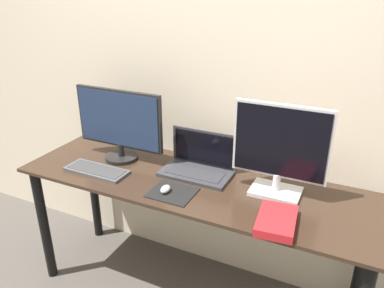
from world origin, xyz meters
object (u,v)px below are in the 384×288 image
(monitor_right, at_px, (280,150))
(book, at_px, (277,221))
(keyboard, at_px, (97,170))
(mouse, at_px, (165,189))
(laptop, at_px, (199,163))
(monitor_left, at_px, (119,124))

(monitor_right, relative_size, book, 1.77)
(monitor_right, distance_m, keyboard, 0.96)
(mouse, xyz_separation_m, book, (0.54, -0.02, -0.00))
(keyboard, relative_size, book, 1.39)
(laptop, bearing_deg, monitor_right, -5.43)
(monitor_left, xyz_separation_m, mouse, (0.41, -0.23, -0.19))
(laptop, bearing_deg, keyboard, -154.59)
(laptop, bearing_deg, monitor_left, -175.10)
(keyboard, height_order, book, book)
(keyboard, relative_size, mouse, 5.31)
(monitor_left, height_order, keyboard, monitor_left)
(keyboard, bearing_deg, mouse, -4.27)
(monitor_right, distance_m, laptop, 0.46)
(monitor_left, bearing_deg, mouse, -28.81)
(mouse, bearing_deg, monitor_right, 25.44)
(monitor_left, height_order, mouse, monitor_left)
(monitor_right, height_order, mouse, monitor_right)
(laptop, relative_size, keyboard, 1.05)
(keyboard, distance_m, mouse, 0.44)
(laptop, height_order, mouse, laptop)
(keyboard, xyz_separation_m, book, (0.98, -0.06, 0.01))
(laptop, bearing_deg, mouse, -101.64)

